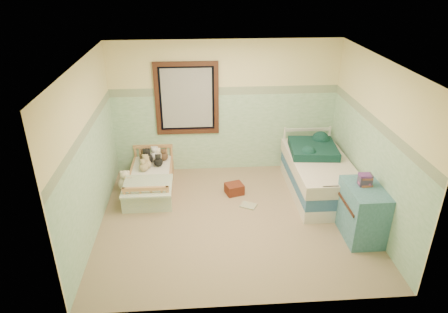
{
  "coord_description": "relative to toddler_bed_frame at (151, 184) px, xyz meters",
  "views": [
    {
      "loc": [
        -0.53,
        -5.33,
        3.7
      ],
      "look_at": [
        -0.12,
        0.35,
        0.94
      ],
      "focal_mm": 32.29,
      "sensor_mm": 36.0,
      "label": 1
    }
  ],
  "objects": [
    {
      "name": "dresser",
      "position": [
        3.22,
        -1.6,
        0.31
      ],
      "size": [
        0.51,
        0.81,
        0.81
      ],
      "primitive_type": "cube",
      "color": "#31686E",
      "rests_on": "floor"
    },
    {
      "name": "wainscot_mint",
      "position": [
        1.39,
        0.74,
        0.65
      ],
      "size": [
        4.2,
        0.01,
        1.5
      ],
      "primitive_type": "cube",
      "color": "#7BAE80",
      "rests_on": "floor"
    },
    {
      "name": "wall_back",
      "position": [
        1.39,
        0.75,
        1.15
      ],
      "size": [
        4.2,
        0.04,
        2.5
      ],
      "primitive_type": "cube",
      "color": "beige",
      "rests_on": "floor"
    },
    {
      "name": "wall_front",
      "position": [
        1.39,
        -2.85,
        1.15
      ],
      "size": [
        4.2,
        0.04,
        2.5
      ],
      "primitive_type": "cube",
      "color": "beige",
      "rests_on": "floor"
    },
    {
      "name": "floor",
      "position": [
        1.39,
        -1.05,
        -0.11
      ],
      "size": [
        4.2,
        3.6,
        0.02
      ],
      "primitive_type": "cube",
      "color": "#827558",
      "rests_on": "ground"
    },
    {
      "name": "twin_boxspring",
      "position": [
        2.94,
        -0.35,
        0.23
      ],
      "size": [
        0.93,
        1.85,
        0.22
      ],
      "primitive_type": "cube",
      "color": "navy",
      "rests_on": "twin_bed_frame"
    },
    {
      "name": "plush_bed_dark",
      "position": [
        0.13,
        0.28,
        0.3
      ],
      "size": [
        0.17,
        0.17,
        0.17
      ],
      "primitive_type": "sphere",
      "color": "black",
      "rests_on": "toddler_mattress"
    },
    {
      "name": "plush_bed_tan",
      "position": [
        -0.1,
        0.28,
        0.3
      ],
      "size": [
        0.17,
        0.17,
        0.17
      ],
      "primitive_type": "sphere",
      "color": "tan",
      "rests_on": "toddler_mattress"
    },
    {
      "name": "window_frame",
      "position": [
        0.69,
        0.71,
        1.35
      ],
      "size": [
        1.16,
        0.06,
        1.36
      ],
      "primitive_type": "cube",
      "color": "#3B1F14",
      "rests_on": "wall_back"
    },
    {
      "name": "extra_plush_2",
      "position": [
        -0.07,
        0.19,
        0.3
      ],
      "size": [
        0.17,
        0.17,
        0.17
      ],
      "primitive_type": "sphere",
      "color": "tan",
      "rests_on": "toddler_mattress"
    },
    {
      "name": "extra_plush_1",
      "position": [
        -0.12,
        0.1,
        0.3
      ],
      "size": [
        0.16,
        0.16,
        0.16
      ],
      "primitive_type": "sphere",
      "color": "tan",
      "rests_on": "toddler_mattress"
    },
    {
      "name": "red_pillow",
      "position": [
        1.48,
        -0.26,
        -0.0
      ],
      "size": [
        0.36,
        0.33,
        0.18
      ],
      "primitive_type": "cube",
      "rotation": [
        0.0,
        0.0,
        0.29
      ],
      "color": "#9C3518",
      "rests_on": "floor"
    },
    {
      "name": "teal_blanket",
      "position": [
        2.89,
        -0.05,
        0.63
      ],
      "size": [
        0.86,
        0.9,
        0.14
      ],
      "primitive_type": "cube",
      "rotation": [
        0.0,
        0.0,
        -0.09
      ],
      "color": "black",
      "rests_on": "twin_mattress"
    },
    {
      "name": "twin_bed_frame",
      "position": [
        2.94,
        -0.35,
        0.01
      ],
      "size": [
        0.93,
        1.85,
        0.22
      ],
      "primitive_type": "cube",
      "color": "silver",
      "rests_on": "floor"
    },
    {
      "name": "toddler_bed_frame",
      "position": [
        0.0,
        0.0,
        0.0
      ],
      "size": [
        0.75,
        1.5,
        0.19
      ],
      "primitive_type": "cube",
      "color": "tan",
      "rests_on": "floor"
    },
    {
      "name": "wall_left",
      "position": [
        -0.71,
        -1.05,
        1.15
      ],
      "size": [
        0.04,
        3.6,
        2.5
      ],
      "primitive_type": "cube",
      "color": "beige",
      "rests_on": "floor"
    },
    {
      "name": "toddler_mattress",
      "position": [
        0.0,
        0.0,
        0.16
      ],
      "size": [
        0.69,
        1.44,
        0.12
      ],
      "primitive_type": "cube",
      "color": "white",
      "rests_on": "toddler_bed_frame"
    },
    {
      "name": "patchwork_quilt",
      "position": [
        0.0,
        -0.47,
        0.23
      ],
      "size": [
        0.81,
        0.75,
        0.03
      ],
      "primitive_type": "cube",
      "color": "#75A5C5",
      "rests_on": "toddler_mattress"
    },
    {
      "name": "plush_bed_brown",
      "position": [
        -0.15,
        0.5,
        0.3
      ],
      "size": [
        0.18,
        0.18,
        0.18
      ],
      "primitive_type": "sphere",
      "color": "brown",
      "rests_on": "toddler_mattress"
    },
    {
      "name": "extra_plush_3",
      "position": [
        0.1,
        0.51,
        0.31
      ],
      "size": [
        0.18,
        0.18,
        0.18
      ],
      "primitive_type": "sphere",
      "color": "#FEF0C9",
      "rests_on": "toddler_mattress"
    },
    {
      "name": "extra_plush_4",
      "position": [
        0.22,
        0.52,
        0.3
      ],
      "size": [
        0.16,
        0.16,
        0.16
      ],
      "primitive_type": "sphere",
      "color": "brown",
      "rests_on": "toddler_mattress"
    },
    {
      "name": "plush_floor_tan",
      "position": [
        -0.35,
        -0.18,
        0.02
      ],
      "size": [
        0.24,
        0.24,
        0.24
      ],
      "primitive_type": "sphere",
      "color": "tan",
      "rests_on": "floor"
    },
    {
      "name": "plush_bed_white",
      "position": [
        0.05,
        0.5,
        0.32
      ],
      "size": [
        0.2,
        0.2,
        0.2
      ],
      "primitive_type": "sphere",
      "color": "white",
      "rests_on": "toddler_mattress"
    },
    {
      "name": "book_stack",
      "position": [
        3.22,
        -1.52,
        0.8
      ],
      "size": [
        0.18,
        0.14,
        0.18
      ],
      "primitive_type": "cube",
      "rotation": [
        0.0,
        0.0,
        -0.03
      ],
      "color": "brown",
      "rests_on": "dresser"
    },
    {
      "name": "window_blinds",
      "position": [
        0.69,
        0.72,
        1.35
      ],
      "size": [
        0.92,
        0.01,
        1.12
      ],
      "primitive_type": "cube",
      "color": "#BABAB6",
      "rests_on": "window_frame"
    },
    {
      "name": "plush_floor_cream",
      "position": [
        -0.44,
        -0.02,
        0.04
      ],
      "size": [
        0.27,
        0.27,
        0.27
      ],
      "primitive_type": "sphere",
      "color": "#FEF0C9",
      "rests_on": "floor"
    },
    {
      "name": "ceiling",
      "position": [
        1.39,
        -1.05,
        2.41
      ],
      "size": [
        4.2,
        3.6,
        0.02
      ],
      "primitive_type": "cube",
      "color": "silver",
      "rests_on": "wall_back"
    },
    {
      "name": "wall_right",
      "position": [
        3.49,
        -1.05,
        1.15
      ],
      "size": [
        0.04,
        3.6,
        2.5
      ],
      "primitive_type": "cube",
      "color": "beige",
      "rests_on": "floor"
    },
    {
      "name": "floor_book",
      "position": [
        1.68,
        -0.69,
        -0.08
      ],
      "size": [
        0.31,
        0.29,
        0.02
      ],
      "primitive_type": "cube",
      "rotation": [
        0.0,
        0.0,
        -0.5
      ],
      "color": "#F7AB34",
      "rests_on": "floor"
    },
    {
      "name": "border_strip",
      "position": [
        1.39,
        0.74,
        1.48
      ],
      "size": [
        4.2,
        0.01,
        0.15
      ],
      "primitive_type": "cube",
      "color": "#496A47",
      "rests_on": "wall_back"
    },
    {
      "name": "twin_mattress",
      "position": [
        2.94,
        -0.35,
        0.45
      ],
      "size": [
        0.96,
        1.89,
        0.22
      ],
      "primitive_type": "cube",
      "color": "beige",
      "rests_on": "twin_boxspring"
    },
    {
      "name": "extra_plush_0",
      "position": [
        -0.08,
        0.39,
        0.32
      ],
      "size": [
        0.21,
        0.21,
        0.21
      ],
      "primitive_type": "sphere",
      "color": "black",
      "rests_on": "toddler_mattress"
    }
  ]
}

